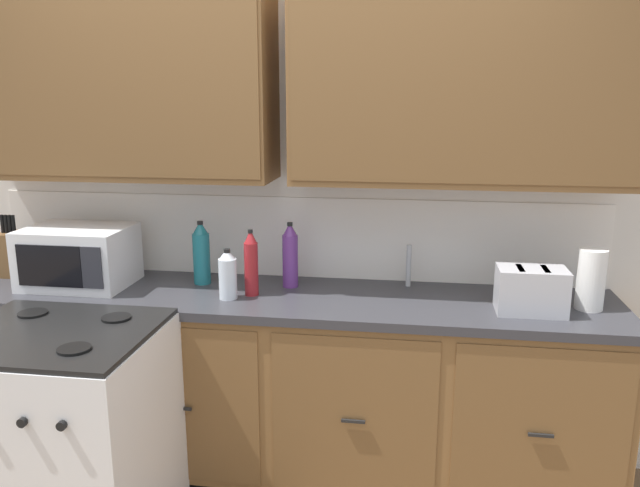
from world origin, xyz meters
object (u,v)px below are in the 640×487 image
Objects in this scene: bottle_teal at (201,253)px; bottle_clear at (228,274)px; knife_block at (13,253)px; microwave at (79,256)px; bottle_red at (251,263)px; toaster at (531,290)px; paper_towel_roll at (591,279)px; bottle_violet at (290,256)px; stove_range at (64,443)px.

bottle_teal is 1.34× the size of bottle_clear.
knife_block is 1.36× the size of bottle_clear.
microwave is 0.85m from bottle_red.
bottle_clear is (1.17, -0.20, -0.00)m from knife_block.
knife_block is (-2.47, 0.19, 0.02)m from toaster.
paper_towel_roll is 1.32m from bottle_violet.
bottle_violet is (1.41, 0.02, 0.04)m from knife_block.
bottle_clear reaches higher than stove_range.
microwave is 1.71× the size of toaster.
bottle_clear is at bearing -176.73° from paper_towel_roll.
bottle_red is (-1.21, 0.06, 0.05)m from toaster.
paper_towel_roll is at bearing 17.15° from toaster.
bottle_teal reaches higher than paper_towel_roll.
microwave is 1.55× the size of bottle_violet.
stove_range is at bearing -134.94° from bottle_clear.
bottle_red is (-1.46, -0.02, 0.02)m from paper_towel_roll.
bottle_teal is 0.99× the size of bottle_violet.
stove_range is 0.89m from microwave.
bottle_teal is at bearing 11.22° from microwave.
toaster is 0.27m from paper_towel_roll.
toaster is at bearing -7.56° from bottle_teal.
paper_towel_roll reaches higher than bottle_clear.
bottle_violet reaches higher than bottle_red.
toaster is at bearing -2.68° from bottle_red.
microwave reaches higher than bottle_clear.
knife_block reaches higher than bottle_teal.
bottle_violet reaches higher than toaster.
bottle_teal is (0.34, 0.74, 0.60)m from stove_range.
toaster is 0.90× the size of knife_block.
knife_block is at bearing -179.32° from bottle_violet.
stove_range is 0.94m from bottle_clear.
knife_block is (-0.64, 0.73, 0.57)m from stove_range.
bottle_red is (1.26, -0.14, 0.03)m from knife_block.
bottle_teal reaches higher than stove_range.
bottle_red is (0.85, -0.03, 0.01)m from microwave.
bottle_red is (0.62, 0.60, 0.60)m from stove_range.
bottle_clear is (-1.30, -0.01, 0.02)m from toaster.
bottle_clear is at bearing 45.06° from stove_range.
bottle_teal is at bearing 0.32° from knife_block.
bottle_teal is at bearing 132.50° from bottle_clear.
toaster is at bearing -4.45° from knife_block.
bottle_red is 0.31m from bottle_teal.
knife_block reaches higher than stove_range.
toaster is 0.92× the size of bottle_teal.
bottle_violet is at bearing 0.68° from knife_block.
bottle_teal reaches higher than microwave.
paper_towel_roll is at bearing 16.57° from stove_range.
bottle_clear is (-1.55, -0.09, -0.02)m from paper_towel_roll.
bottle_red is 0.21m from bottle_violet.
bottle_teal is at bearing 176.07° from paper_towel_roll.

